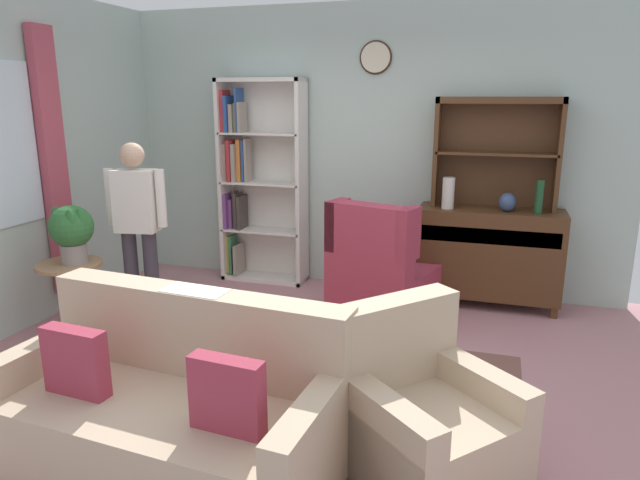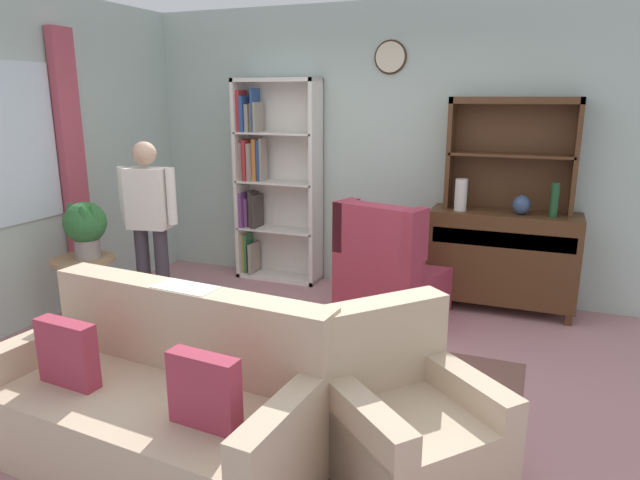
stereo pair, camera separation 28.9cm
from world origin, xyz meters
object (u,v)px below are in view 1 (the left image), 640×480
armchair_floral (423,420)px  person_reading (137,221)px  sideboard (488,253)px  vase_tall (448,193)px  sideboard_hutch (497,138)px  wingback_chair (379,275)px  couch_floral (172,412)px  bottle_wine (539,197)px  plant_stand (72,290)px  vase_round (507,202)px  bookshelf (256,180)px  potted_plant_large (71,230)px

armchair_floral → person_reading: person_reading is taller
sideboard → vase_tall: 0.68m
person_reading → sideboard_hutch: bearing=27.2°
wingback_chair → sideboard: bearing=32.3°
wingback_chair → couch_floral: bearing=-104.2°
bottle_wine → plant_stand: bearing=-156.2°
couch_floral → vase_round: bearing=60.6°
sideboard_hutch → bottle_wine: 0.66m
bookshelf → person_reading: (-0.45, -1.43, -0.16)m
armchair_floral → sideboard: bearing=84.5°
couch_floral → plant_stand: bearing=143.1°
sideboard_hutch → person_reading: (-2.83, -1.45, -0.65)m
wingback_chair → plant_stand: size_ratio=1.74×
plant_stand → armchair_floral: bearing=-17.6°
armchair_floral → plant_stand: size_ratio=1.80×
bottle_wine → wingback_chair: bottle_wine is taller
vase_round → wingback_chair: bearing=-154.0°
vase_round → person_reading: size_ratio=0.11×
bookshelf → sideboard: (2.38, -0.09, -0.56)m
bottle_wine → wingback_chair: 1.55m
bottle_wine → person_reading: size_ratio=0.19×
vase_tall → armchair_floral: vase_tall is taller
person_reading → wingback_chair: bearing=21.9°
sideboard → sideboard_hutch: (-0.00, 0.11, 1.05)m
vase_round → wingback_chair: size_ratio=0.16×
couch_floral → sideboard_hutch: bearing=63.9°
sideboard → armchair_floral: size_ratio=1.20×
vase_round → couch_floral: bearing=-119.4°
sideboard_hutch → armchair_floral: 3.05m
vase_tall → plant_stand: 3.37m
person_reading → potted_plant_large: bearing=-137.7°
vase_tall → couch_floral: 3.23m
bottle_wine → person_reading: bearing=-158.7°
plant_stand → person_reading: 0.77m
armchair_floral → wingback_chair: size_ratio=1.03×
sideboard → vase_round: (0.13, -0.07, 0.50)m
wingback_chair → vase_tall: bearing=43.5°
bottle_wine → armchair_floral: bottle_wine is taller
potted_plant_large → bottle_wine: bearing=24.0°
sideboard_hutch → vase_tall: 0.66m
bottle_wine → couch_floral: size_ratio=0.16×
vase_round → couch_floral: (-1.65, -2.94, -0.69)m
person_reading → bookshelf: bearing=72.4°
plant_stand → potted_plant_large: size_ratio=1.25×
vase_tall → wingback_chair: bearing=-136.5°
armchair_floral → person_reading: 2.96m
vase_tall → armchair_floral: size_ratio=0.27×
sideboard_hutch → bottle_wine: (0.39, -0.20, -0.49)m
bottle_wine → vase_round: bearing=175.1°
sideboard_hutch → potted_plant_large: (-3.21, -1.80, -0.68)m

